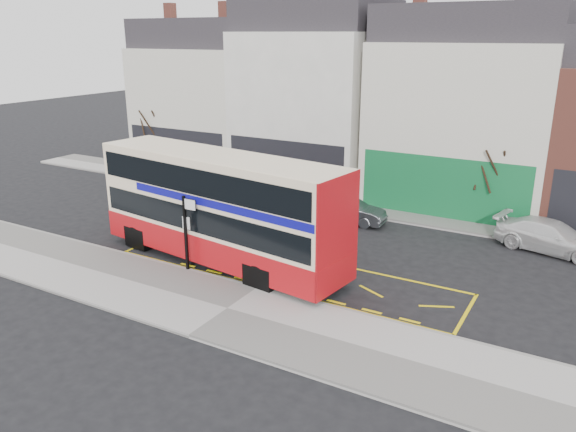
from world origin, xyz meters
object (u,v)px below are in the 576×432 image
Objects in this scene: double_decker_bus at (220,207)px; car_white at (551,237)px; bus_stop_post at (187,226)px; street_tree_left at (152,117)px; car_grey at (348,210)px; car_silver at (224,188)px; street_tree_right at (493,158)px.

double_decker_bus is 14.08m from car_white.
street_tree_left reaches higher than bus_stop_post.
car_silver is at bearing 86.19° from car_grey.
car_white is at bearing -37.24° from street_tree_right.
double_decker_bus reaches higher than car_white.
bus_stop_post is at bearing -126.63° from street_tree_right.
double_decker_bus is 3.85× the size of bus_stop_post.
street_tree_right reaches higher than car_silver.
double_decker_bus is 1.64m from bus_stop_post.
bus_stop_post is at bearing -167.47° from car_silver.
street_tree_left is (-24.55, 2.35, 3.05)m from car_white.
car_grey is 16.05m from street_tree_left.
bus_stop_post reaches higher than car_grey.
double_decker_bus is 7.81m from car_grey.
double_decker_bus is 2.68× the size of car_silver.
car_grey is 0.81× the size of car_white.
car_white is at bearing -103.54° from car_silver.
street_tree_left reaches higher than car_grey.
car_silver is 8.90m from street_tree_left.
double_decker_bus reaches higher than car_grey.
car_white is 0.85× the size of street_tree_left.
street_tree_right reaches higher than car_grey.
street_tree_right is at bearing -65.54° from car_grey.
car_grey is at bearing -152.43° from street_tree_right.
car_grey is at bearing -106.48° from car_silver.
bus_stop_post is 0.80× the size of car_grey.
car_silver is at bearing -167.42° from street_tree_right.
car_white is (16.72, 0.65, -0.06)m from car_silver.
double_decker_bus is 16.72m from street_tree_left.
street_tree_right reaches higher than car_white.
street_tree_left is (-13.08, 10.33, 1.36)m from double_decker_bus.
car_silver is (-4.76, 8.84, -1.21)m from bus_stop_post.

